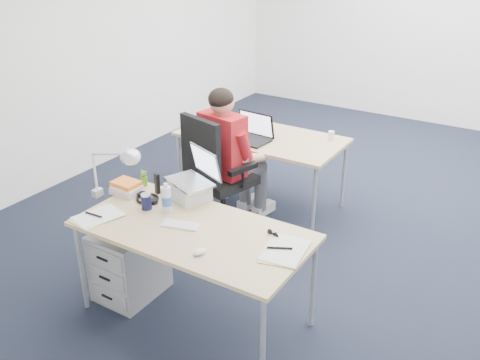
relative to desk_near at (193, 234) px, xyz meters
The scene contains 24 objects.
floor 1.98m from the desk_near, 78.43° to the left, with size 7.00×7.00×0.00m, color black.
room 2.12m from the desk_near, 78.43° to the left, with size 6.02×7.02×2.80m.
desk_near is the anchor object (origin of this frame).
desk_far 1.88m from the desk_near, 105.64° to the left, with size 1.60×0.80×0.73m.
office_chair 1.29m from the desk_near, 115.67° to the left, with size 0.88×0.88×1.14m.
seated_person 1.40m from the desk_near, 111.29° to the left, with size 0.47×0.76×1.34m.
drawer_pedestal_near 0.71m from the desk_near, behind, with size 0.40×0.50×0.55m, color #A2A5A7.
drawer_pedestal_far 2.03m from the desk_near, 121.41° to the left, with size 0.40×0.50×0.55m, color #A2A5A7.
silver_laptop 0.51m from the desk_near, 128.81° to the left, with size 0.35×0.27×0.37m, color silver, non-canonical shape.
wireless_keyboard 0.11m from the desk_near, behind, with size 0.26×0.11×0.01m, color white.
computer_mouse 0.33m from the desk_near, 45.52° to the right, with size 0.06×0.09×0.03m, color white.
headphones 0.56m from the desk_near, 163.37° to the left, with size 0.22×0.17×0.04m, color black, non-canonical shape.
can_koozie 0.46m from the desk_near, behind, with size 0.07×0.07×0.12m, color #13163C.
water_bottle 0.35m from the desk_near, 161.60° to the left, with size 0.07×0.07×0.22m, color silver.
bear_figurine 0.80m from the desk_near, 154.81° to the left, with size 0.07×0.05×0.13m, color #37771F, non-canonical shape.
book_stack 0.76m from the desk_near, 167.69° to the left, with size 0.22×0.16×0.10m, color silver.
cordless_phone 0.63m from the desk_near, 151.80° to the left, with size 0.04×0.03×0.16m, color black.
papers_left 0.70m from the desk_near, 160.45° to the right, with size 0.22×0.32×0.01m, color #FBD891.
papers_right 0.65m from the desk_near, ahead, with size 0.24×0.34×0.01m, color #FBD891.
sunglasses 0.55m from the desk_near, 21.97° to the left, with size 0.10×0.05×0.02m, color black, non-canonical shape.
desk_lamp 0.80m from the desk_near, behind, with size 0.42×0.15×0.48m, color silver, non-canonical shape.
dark_laptop 1.70m from the desk_near, 108.27° to the left, with size 0.38×0.37×0.28m, color black, non-canonical shape.
far_cup 2.06m from the desk_near, 86.63° to the left, with size 0.06×0.06×0.09m, color white.
far_papers 2.06m from the desk_near, 118.62° to the left, with size 0.24×0.34×0.01m, color white.
Camera 1 is at (1.54, -4.29, 2.54)m, focal length 40.00 mm.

